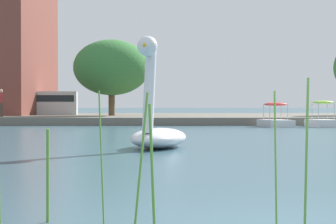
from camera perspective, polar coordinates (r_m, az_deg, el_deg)
name	(u,v)px	position (r m, az deg, el deg)	size (l,w,h in m)	color
shore_bank_far	(172,118)	(42.15, 0.45, -0.62)	(145.61, 18.72, 0.47)	#6B665B
swan_boat	(157,128)	(15.76, -1.11, -1.70)	(2.23, 3.10, 3.12)	white
pedal_boat_red	(276,119)	(31.92, 11.11, -0.76)	(1.77, 2.53, 1.39)	white
pedal_boat_lime	(323,119)	(32.36, 15.81, -0.75)	(1.58, 2.37, 1.49)	white
tree_broadleaf_right	(112,68)	(39.64, -5.88, 4.61)	(5.91, 6.06, 5.45)	brown
person_on_path	(1,102)	(37.14, -16.97, 1.04)	(0.29, 0.29, 1.79)	#47382D
parked_van	(49,102)	(43.56, -12.31, 1.00)	(4.51, 2.07, 1.80)	silver
reed_clump_foreground	(115,168)	(5.51, -5.51, -5.84)	(3.38, 1.04, 1.50)	#568E38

